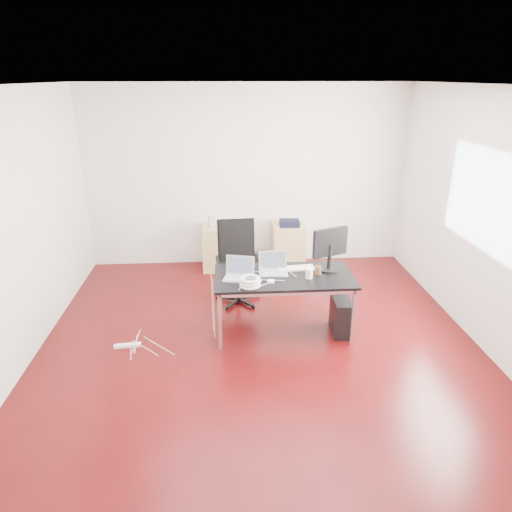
{
  "coord_description": "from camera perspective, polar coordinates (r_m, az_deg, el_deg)",
  "views": [
    {
      "loc": [
        -0.36,
        -4.56,
        2.88
      ],
      "look_at": [
        0.0,
        0.55,
        0.85
      ],
      "focal_mm": 32.0,
      "sensor_mm": 36.0,
      "label": 1
    }
  ],
  "objects": [
    {
      "name": "room_shell",
      "position": [
        4.81,
        0.9,
        3.74
      ],
      "size": [
        5.0,
        5.0,
        5.0
      ],
      "color": "#3C0608",
      "rests_on": "ground"
    },
    {
      "name": "office_chair",
      "position": [
        6.11,
        -2.35,
        -0.25
      ],
      "size": [
        0.51,
        0.53,
        1.08
      ],
      "rotation": [
        0.0,
        0.0,
        0.06
      ],
      "color": "black",
      "rests_on": "ground"
    },
    {
      "name": "cable_coil",
      "position": [
        4.98,
        -0.75,
        -3.26
      ],
      "size": [
        0.24,
        0.24,
        0.11
      ],
      "rotation": [
        0.0,
        0.0,
        -0.36
      ],
      "color": "white",
      "rests_on": "desk"
    },
    {
      "name": "pc_tower",
      "position": [
        5.57,
        10.56,
        -7.27
      ],
      "size": [
        0.23,
        0.46,
        0.44
      ],
      "primitive_type": "cube",
      "rotation": [
        0.0,
        0.0,
        -0.06
      ],
      "color": "black",
      "rests_on": "ground"
    },
    {
      "name": "laptop_left",
      "position": [
        5.19,
        -2.11,
        -2.17
      ],
      "size": [
        0.38,
        0.32,
        0.23
      ],
      "rotation": [
        0.0,
        0.0,
        -0.23
      ],
      "color": "silver",
      "rests_on": "desk"
    },
    {
      "name": "wastebasket",
      "position": [
        7.25,
        0.73,
        -0.58
      ],
      "size": [
        0.3,
        0.3,
        0.28
      ],
      "primitive_type": "cylinder",
      "rotation": [
        0.0,
        0.0,
        0.29
      ],
      "color": "black",
      "rests_on": "ground"
    },
    {
      "name": "laptop_right",
      "position": [
        5.33,
        2.17,
        -1.5
      ],
      "size": [
        0.34,
        0.27,
        0.23
      ],
      "rotation": [
        0.0,
        0.0,
        -0.04
      ],
      "color": "silver",
      "rests_on": "desk"
    },
    {
      "name": "keyboard",
      "position": [
        5.46,
        5.01,
        -1.53
      ],
      "size": [
        0.45,
        0.17,
        0.02
      ],
      "primitive_type": "cube",
      "rotation": [
        0.0,
        0.0,
        0.08
      ],
      "color": "white",
      "rests_on": "desk"
    },
    {
      "name": "power_adapter",
      "position": [
        5.09,
        1.87,
        -3.22
      ],
      "size": [
        0.09,
        0.09,
        0.03
      ],
      "primitive_type": "cube",
      "rotation": [
        0.0,
        0.0,
        -0.27
      ],
      "color": "white",
      "rests_on": "desk"
    },
    {
      "name": "filing_cabinet_left",
      "position": [
        7.24,
        -4.67,
        1.11
      ],
      "size": [
        0.5,
        0.5,
        0.7
      ],
      "primitive_type": "cube",
      "color": "#A68953",
      "rests_on": "ground"
    },
    {
      "name": "navy_garment",
      "position": [
        7.12,
        4.21,
        4.13
      ],
      "size": [
        0.31,
        0.25,
        0.09
      ],
      "primitive_type": "cube",
      "rotation": [
        0.0,
        0.0,
        -0.03
      ],
      "color": "black",
      "rests_on": "filing_cabinet_right"
    },
    {
      "name": "monitor",
      "position": [
        5.41,
        9.22,
        1.15
      ],
      "size": [
        0.44,
        0.26,
        0.51
      ],
      "rotation": [
        0.0,
        0.0,
        0.38
      ],
      "color": "black",
      "rests_on": "desk"
    },
    {
      "name": "cup_white",
      "position": [
        5.21,
        6.65,
        -2.15
      ],
      "size": [
        0.1,
        0.1,
        0.12
      ],
      "primitive_type": "cylinder",
      "rotation": [
        0.0,
        0.0,
        -0.27
      ],
      "color": "white",
      "rests_on": "desk"
    },
    {
      "name": "desk",
      "position": [
        5.3,
        3.51,
        -2.96
      ],
      "size": [
        1.6,
        0.8,
        0.73
      ],
      "color": "black",
      "rests_on": "ground"
    },
    {
      "name": "speaker",
      "position": [
        7.05,
        -5.59,
        4.28
      ],
      "size": [
        0.11,
        0.1,
        0.18
      ],
      "primitive_type": "cube",
      "rotation": [
        0.0,
        0.0,
        0.26
      ],
      "color": "#9E9E9E",
      "rests_on": "filing_cabinet_left"
    },
    {
      "name": "cup_brown",
      "position": [
        5.33,
        7.76,
        -1.77
      ],
      "size": [
        0.08,
        0.08,
        0.1
      ],
      "primitive_type": "cylinder",
      "rotation": [
        0.0,
        0.0,
        0.02
      ],
      "color": "#50311B",
      "rests_on": "desk"
    },
    {
      "name": "filing_cabinet_right",
      "position": [
        7.31,
        4.01,
        1.33
      ],
      "size": [
        0.5,
        0.5,
        0.7
      ],
      "primitive_type": "cube",
      "color": "#A68953",
      "rests_on": "ground"
    },
    {
      "name": "power_strip",
      "position": [
        5.49,
        -15.76,
        -10.71
      ],
      "size": [
        0.3,
        0.09,
        0.04
      ],
      "primitive_type": "cube",
      "rotation": [
        0.0,
        0.0,
        0.1
      ],
      "color": "white",
      "rests_on": "ground"
    }
  ]
}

